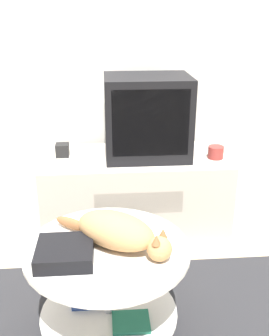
{
  "coord_description": "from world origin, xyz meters",
  "views": [
    {
      "loc": [
        -0.05,
        -1.3,
        1.36
      ],
      "look_at": [
        0.1,
        0.54,
        0.6
      ],
      "focal_mm": 42.0,
      "sensor_mm": 36.0,
      "label": 1
    }
  ],
  "objects_px": {
    "dvd_box": "(65,253)",
    "cat": "(118,231)",
    "speaker": "(62,150)",
    "tv": "(147,117)"
  },
  "relations": [
    {
      "from": "tv",
      "to": "speaker",
      "type": "xyz_separation_m",
      "value": [
        -0.53,
        0.02,
        -0.21
      ]
    },
    {
      "from": "tv",
      "to": "dvd_box",
      "type": "height_order",
      "value": "tv"
    },
    {
      "from": "dvd_box",
      "to": "tv",
      "type": "bearing_deg",
      "value": 67.77
    },
    {
      "from": "tv",
      "to": "speaker",
      "type": "relative_size",
      "value": 6.38
    },
    {
      "from": "speaker",
      "to": "dvd_box",
      "type": "bearing_deg",
      "value": -84.47
    },
    {
      "from": "dvd_box",
      "to": "cat",
      "type": "relative_size",
      "value": 0.45
    },
    {
      "from": "tv",
      "to": "dvd_box",
      "type": "bearing_deg",
      "value": -112.23
    },
    {
      "from": "speaker",
      "to": "dvd_box",
      "type": "distance_m",
      "value": 1.07
    },
    {
      "from": "tv",
      "to": "speaker",
      "type": "distance_m",
      "value": 0.57
    },
    {
      "from": "speaker",
      "to": "cat",
      "type": "xyz_separation_m",
      "value": [
        0.31,
        -0.99,
        -0.0
      ]
    }
  ]
}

